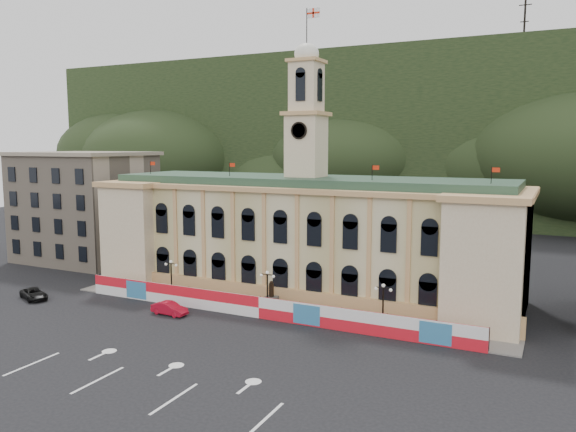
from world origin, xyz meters
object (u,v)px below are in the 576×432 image
at_px(lamp_center, 267,288).
at_px(black_suv, 34,294).
at_px(statue, 271,302).
at_px(red_sedan, 169,308).

height_order(lamp_center, black_suv, lamp_center).
bearing_deg(black_suv, lamp_center, -52.26).
bearing_deg(black_suv, statue, -50.49).
distance_m(lamp_center, black_suv, 31.09).
bearing_deg(statue, black_suv, -163.63).
bearing_deg(lamp_center, black_suv, -165.40).
relative_size(lamp_center, red_sedan, 1.11).
relative_size(statue, red_sedan, 0.80).
height_order(statue, black_suv, statue).
distance_m(red_sedan, black_suv, 20.04).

